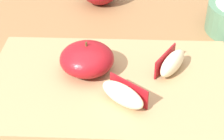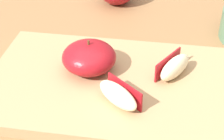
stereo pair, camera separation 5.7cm
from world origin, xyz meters
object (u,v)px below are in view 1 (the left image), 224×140
apple_wedge_front (172,63)px  apple_wedge_right (123,94)px  cutting_board (112,85)px  apple_half_skin_up (89,59)px

apple_wedge_front → apple_wedge_right: 0.11m
apple_wedge_front → apple_wedge_right: same height
apple_wedge_front → cutting_board: bearing=-163.1°
apple_half_skin_up → cutting_board: bearing=-31.9°
apple_wedge_front → apple_wedge_right: size_ratio=1.05×
apple_wedge_right → apple_half_skin_up: bearing=125.5°
cutting_board → apple_half_skin_up: bearing=148.1°
apple_half_skin_up → apple_wedge_right: bearing=-54.5°
cutting_board → apple_wedge_front: 0.10m
apple_half_skin_up → apple_wedge_front: apple_half_skin_up is taller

